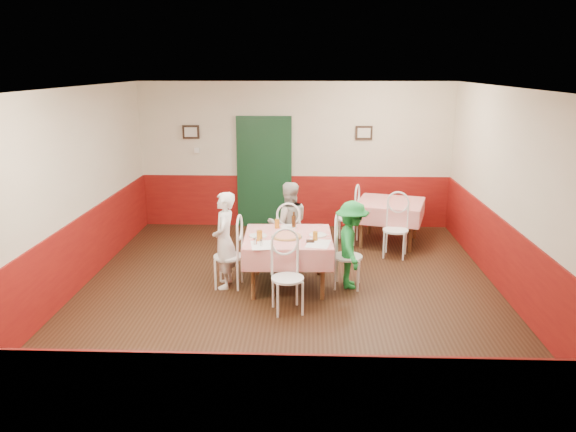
{
  "coord_description": "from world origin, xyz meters",
  "views": [
    {
      "loc": [
        0.27,
        -7.25,
        3.08
      ],
      "look_at": [
        -0.02,
        0.3,
        1.05
      ],
      "focal_mm": 35.0,
      "sensor_mm": 36.0,
      "label": 1
    }
  ],
  "objects_px": {
    "glass_b": "(315,236)",
    "main_table": "(288,262)",
    "chair_far": "(288,239)",
    "diner_right": "(352,245)",
    "glass_a": "(260,236)",
    "chair_second_b": "(396,230)",
    "wallet": "(310,241)",
    "diner_far": "(288,224)",
    "pizza": "(287,236)",
    "chair_right": "(348,257)",
    "beer_bottle": "(294,221)",
    "chair_second_a": "(347,218)",
    "diner_left": "(224,240)",
    "chair_left": "(228,257)",
    "chair_near": "(288,279)",
    "glass_c": "(277,224)",
    "second_table": "(389,223)"
  },
  "relations": [
    {
      "from": "diner_far",
      "to": "pizza",
      "type": "bearing_deg",
      "value": 79.37
    },
    {
      "from": "second_table",
      "to": "chair_left",
      "type": "xyz_separation_m",
      "value": [
        -2.57,
        -2.16,
        0.08
      ]
    },
    {
      "from": "glass_a",
      "to": "glass_b",
      "type": "bearing_deg",
      "value": 3.75
    },
    {
      "from": "chair_near",
      "to": "glass_c",
      "type": "bearing_deg",
      "value": 85.0
    },
    {
      "from": "pizza",
      "to": "diner_far",
      "type": "height_order",
      "value": "diner_far"
    },
    {
      "from": "diner_left",
      "to": "beer_bottle",
      "type": "bearing_deg",
      "value": 112.51
    },
    {
      "from": "diner_right",
      "to": "chair_far",
      "type": "bearing_deg",
      "value": 47.5
    },
    {
      "from": "chair_right",
      "to": "pizza",
      "type": "distance_m",
      "value": 0.93
    },
    {
      "from": "chair_near",
      "to": "wallet",
      "type": "distance_m",
      "value": 0.72
    },
    {
      "from": "chair_far",
      "to": "diner_right",
      "type": "relative_size",
      "value": 0.71
    },
    {
      "from": "wallet",
      "to": "diner_far",
      "type": "xyz_separation_m",
      "value": [
        -0.34,
        1.17,
        -0.1
      ]
    },
    {
      "from": "chair_second_b",
      "to": "beer_bottle",
      "type": "distance_m",
      "value": 1.97
    },
    {
      "from": "chair_second_b",
      "to": "diner_far",
      "type": "bearing_deg",
      "value": -149.08
    },
    {
      "from": "second_table",
      "to": "glass_a",
      "type": "bearing_deg",
      "value": -131.51
    },
    {
      "from": "chair_second_b",
      "to": "glass_b",
      "type": "relative_size",
      "value": 7.09
    },
    {
      "from": "main_table",
      "to": "wallet",
      "type": "relative_size",
      "value": 11.09
    },
    {
      "from": "chair_second_a",
      "to": "beer_bottle",
      "type": "bearing_deg",
      "value": -12.08
    },
    {
      "from": "main_table",
      "to": "wallet",
      "type": "bearing_deg",
      "value": -40.66
    },
    {
      "from": "second_table",
      "to": "chair_far",
      "type": "relative_size",
      "value": 1.24
    },
    {
      "from": "chair_left",
      "to": "glass_a",
      "type": "bearing_deg",
      "value": 69.05
    },
    {
      "from": "glass_a",
      "to": "glass_b",
      "type": "relative_size",
      "value": 1.13
    },
    {
      "from": "chair_left",
      "to": "diner_left",
      "type": "relative_size",
      "value": 0.65
    },
    {
      "from": "chair_right",
      "to": "wallet",
      "type": "bearing_deg",
      "value": 126.1
    },
    {
      "from": "diner_far",
      "to": "wallet",
      "type": "bearing_deg",
      "value": 94.87
    },
    {
      "from": "chair_left",
      "to": "chair_far",
      "type": "distance_m",
      "value": 1.2
    },
    {
      "from": "glass_b",
      "to": "wallet",
      "type": "xyz_separation_m",
      "value": [
        -0.07,
        -0.07,
        -0.05
      ]
    },
    {
      "from": "pizza",
      "to": "diner_left",
      "type": "relative_size",
      "value": 0.29
    },
    {
      "from": "chair_second_a",
      "to": "diner_right",
      "type": "relative_size",
      "value": 0.71
    },
    {
      "from": "chair_second_b",
      "to": "diner_right",
      "type": "bearing_deg",
      "value": -105.82
    },
    {
      "from": "chair_far",
      "to": "chair_right",
      "type": "bearing_deg",
      "value": 134.65
    },
    {
      "from": "main_table",
      "to": "chair_far",
      "type": "bearing_deg",
      "value": 91.84
    },
    {
      "from": "chair_left",
      "to": "glass_c",
      "type": "distance_m",
      "value": 0.88
    },
    {
      "from": "chair_near",
      "to": "pizza",
      "type": "bearing_deg",
      "value": 78.77
    },
    {
      "from": "pizza",
      "to": "chair_near",
      "type": "bearing_deg",
      "value": -86.89
    },
    {
      "from": "chair_second_a",
      "to": "diner_far",
      "type": "distance_m",
      "value": 1.6
    },
    {
      "from": "diner_left",
      "to": "diner_right",
      "type": "xyz_separation_m",
      "value": [
        1.8,
        0.06,
        -0.06
      ]
    },
    {
      "from": "beer_bottle",
      "to": "diner_left",
      "type": "bearing_deg",
      "value": -155.96
    },
    {
      "from": "chair_right",
      "to": "chair_second_a",
      "type": "relative_size",
      "value": 1.0
    },
    {
      "from": "main_table",
      "to": "chair_near",
      "type": "relative_size",
      "value": 1.36
    },
    {
      "from": "chair_right",
      "to": "diner_far",
      "type": "bearing_deg",
      "value": 52.41
    },
    {
      "from": "main_table",
      "to": "glass_a",
      "type": "xyz_separation_m",
      "value": [
        -0.38,
        -0.25,
        0.46
      ]
    },
    {
      "from": "glass_a",
      "to": "wallet",
      "type": "relative_size",
      "value": 1.3
    },
    {
      "from": "chair_far",
      "to": "chair_second_b",
      "type": "relative_size",
      "value": 1.0
    },
    {
      "from": "chair_right",
      "to": "diner_right",
      "type": "xyz_separation_m",
      "value": [
        0.05,
        0.0,
        0.18
      ]
    },
    {
      "from": "glass_b",
      "to": "main_table",
      "type": "bearing_deg",
      "value": 152.68
    },
    {
      "from": "main_table",
      "to": "chair_near",
      "type": "xyz_separation_m",
      "value": [
        0.03,
        -0.85,
        0.08
      ]
    },
    {
      "from": "chair_far",
      "to": "beer_bottle",
      "type": "relative_size",
      "value": 4.06
    },
    {
      "from": "main_table",
      "to": "beer_bottle",
      "type": "relative_size",
      "value": 5.5
    },
    {
      "from": "chair_near",
      "to": "wallet",
      "type": "bearing_deg",
      "value": 49.47
    },
    {
      "from": "pizza",
      "to": "beer_bottle",
      "type": "xyz_separation_m",
      "value": [
        0.08,
        0.47,
        0.1
      ]
    }
  ]
}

